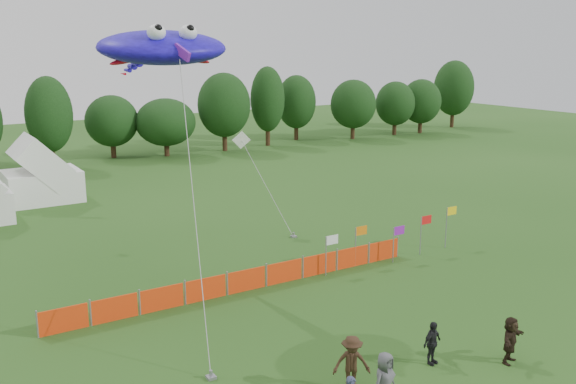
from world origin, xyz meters
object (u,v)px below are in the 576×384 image
tent_right (42,176)px  spectator_c (352,364)px  spectator_e (384,382)px  spectator_f (510,340)px  stingray_kite (160,48)px  barrier_fence (246,280)px  spectator_d (432,343)px

tent_right → spectator_c: bearing=-84.7°
spectator_c → spectator_e: size_ratio=1.00×
spectator_c → spectator_f: 6.00m
stingray_kite → tent_right: bearing=92.9°
spectator_f → barrier_fence: bearing=91.9°
spectator_c → spectator_f: size_ratio=1.11×
barrier_fence → spectator_c: size_ratio=9.56×
spectator_f → spectator_e: bearing=158.2°
spectator_d → spectator_e: size_ratio=0.83×
tent_right → stingray_kite: bearing=-87.1°
tent_right → spectator_f: (8.77, -33.19, -0.96)m
spectator_e → stingray_kite: size_ratio=0.13×
barrier_fence → spectator_d: 9.64m
tent_right → spectator_d: bearing=-78.7°
spectator_e → stingray_kite: bearing=84.4°
tent_right → barrier_fence: (4.14, -22.46, -1.30)m
spectator_e → stingray_kite: stingray_kite is taller
spectator_d → spectator_f: bearing=-40.7°
barrier_fence → spectator_e: (-1.04, -10.70, 0.44)m
spectator_c → spectator_d: (3.44, -0.08, -0.16)m
tent_right → spectator_f: bearing=-75.2°
barrier_fence → spectator_d: (2.25, -9.37, 0.28)m
spectator_f → stingray_kite: 17.41m
spectator_d → spectator_f: spectator_f is taller
spectator_e → stingray_kite: (-2.03, 12.08, 9.76)m
barrier_fence → stingray_kite: size_ratio=1.25×
spectator_f → spectator_d: bearing=128.7°
spectator_c → spectator_f: (5.82, -1.45, -0.09)m
spectator_e → spectator_f: (5.67, -0.03, -0.09)m
barrier_fence → spectator_d: size_ratio=11.48×
spectator_c → stingray_kite: 14.58m
spectator_f → tent_right: bearing=83.3°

